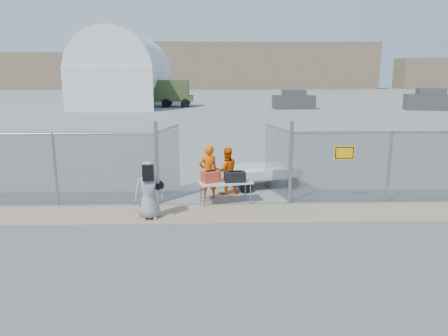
{
  "coord_description": "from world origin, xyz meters",
  "views": [
    {
      "loc": [
        -0.38,
        -10.71,
        4.01
      ],
      "look_at": [
        0.0,
        2.0,
        1.1
      ],
      "focal_mm": 35.0,
      "sensor_mm": 36.0,
      "label": 1
    }
  ],
  "objects_px": {
    "security_worker_right": "(227,171)",
    "folding_table": "(225,192)",
    "visitor": "(149,190)",
    "security_worker_left": "(208,172)",
    "utility_trailer": "(263,176)"
  },
  "relations": [
    {
      "from": "security_worker_left",
      "to": "utility_trailer",
      "type": "bearing_deg",
      "value": -165.0
    },
    {
      "from": "folding_table",
      "to": "visitor",
      "type": "height_order",
      "value": "visitor"
    },
    {
      "from": "folding_table",
      "to": "security_worker_left",
      "type": "xyz_separation_m",
      "value": [
        -0.52,
        0.51,
        0.52
      ]
    },
    {
      "from": "folding_table",
      "to": "visitor",
      "type": "relative_size",
      "value": 1.0
    },
    {
      "from": "security_worker_left",
      "to": "utility_trailer",
      "type": "height_order",
      "value": "security_worker_left"
    },
    {
      "from": "security_worker_left",
      "to": "visitor",
      "type": "bearing_deg",
      "value": 26.51
    },
    {
      "from": "visitor",
      "to": "security_worker_right",
      "type": "bearing_deg",
      "value": 39.51
    },
    {
      "from": "folding_table",
      "to": "security_worker_right",
      "type": "distance_m",
      "value": 1.09
    },
    {
      "from": "visitor",
      "to": "utility_trailer",
      "type": "bearing_deg",
      "value": 35.91
    },
    {
      "from": "security_worker_left",
      "to": "visitor",
      "type": "relative_size",
      "value": 1.08
    },
    {
      "from": "security_worker_right",
      "to": "utility_trailer",
      "type": "height_order",
      "value": "security_worker_right"
    },
    {
      "from": "security_worker_right",
      "to": "folding_table",
      "type": "bearing_deg",
      "value": 70.68
    },
    {
      "from": "security_worker_right",
      "to": "visitor",
      "type": "distance_m",
      "value": 3.18
    },
    {
      "from": "security_worker_right",
      "to": "visitor",
      "type": "height_order",
      "value": "visitor"
    },
    {
      "from": "security_worker_right",
      "to": "visitor",
      "type": "xyz_separation_m",
      "value": [
        -2.19,
        -2.31,
        0.03
      ]
    }
  ]
}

